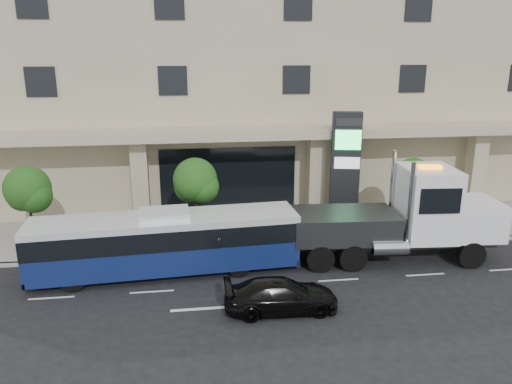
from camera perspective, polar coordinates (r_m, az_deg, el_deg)
ground at (r=22.93m, az=-1.44°, el=-9.00°), size 120.00×120.00×0.00m
sidewalk at (r=27.49m, az=-2.60°, el=-4.47°), size 120.00×6.00×0.15m
curb at (r=24.72m, az=-1.96°, el=-6.89°), size 120.00×0.30×0.15m
convention_center at (r=36.14m, az=-4.39°, el=16.45°), size 60.00×17.60×20.00m
tree_left at (r=26.29m, az=-24.59°, el=0.03°), size 2.27×2.20×4.22m
tree_mid at (r=25.09m, az=-6.89°, el=1.04°), size 2.28×2.20×4.38m
tree_right at (r=27.76m, az=17.58°, el=1.39°), size 2.10×2.00×4.04m
city_bus at (r=22.50m, az=-10.28°, el=-5.60°), size 11.82×3.25×2.96m
tow_truck at (r=24.46m, az=16.62°, el=-2.84°), size 11.09×3.42×5.03m
black_sedan at (r=19.50m, az=2.89°, el=-11.72°), size 4.38×1.83×1.27m
signage_pylon at (r=27.91m, az=10.14°, el=2.66°), size 1.66×0.87×6.33m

